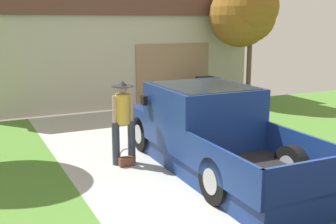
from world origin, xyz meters
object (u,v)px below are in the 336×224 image
(person_with_hat, at_px, (123,119))
(house_with_garage, at_px, (103,43))
(handbag, at_px, (126,161))
(neighbor_tree, at_px, (246,13))
(wheeled_trash_bin, at_px, (207,91))
(pickup_truck, at_px, (206,131))

(person_with_hat, distance_m, house_with_garage, 8.57)
(handbag, relative_size, neighbor_tree, 0.09)
(person_with_hat, xyz_separation_m, house_with_garage, (2.14, 8.22, 1.14))
(person_with_hat, relative_size, house_with_garage, 0.18)
(house_with_garage, distance_m, wheeled_trash_bin, 4.80)
(house_with_garage, bearing_deg, handbag, -104.41)
(pickup_truck, relative_size, neighbor_tree, 1.20)
(handbag, bearing_deg, neighbor_tree, 36.23)
(pickup_truck, xyz_separation_m, handbag, (-1.52, 0.68, -0.63))
(handbag, distance_m, house_with_garage, 8.87)
(person_with_hat, height_order, handbag, person_with_hat)
(handbag, bearing_deg, pickup_truck, -23.99)
(house_with_garage, height_order, neighbor_tree, neighbor_tree)
(neighbor_tree, bearing_deg, person_with_hat, -144.66)
(handbag, distance_m, wheeled_trash_bin, 6.59)
(pickup_truck, height_order, house_with_garage, house_with_garage)
(pickup_truck, relative_size, wheeled_trash_bin, 5.03)
(handbag, height_order, house_with_garage, house_with_garage)
(person_with_hat, bearing_deg, wheeled_trash_bin, 50.66)
(handbag, xyz_separation_m, house_with_garage, (2.15, 8.37, 2.00))
(person_with_hat, height_order, wheeled_trash_bin, person_with_hat)
(person_with_hat, distance_m, handbag, 0.87)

